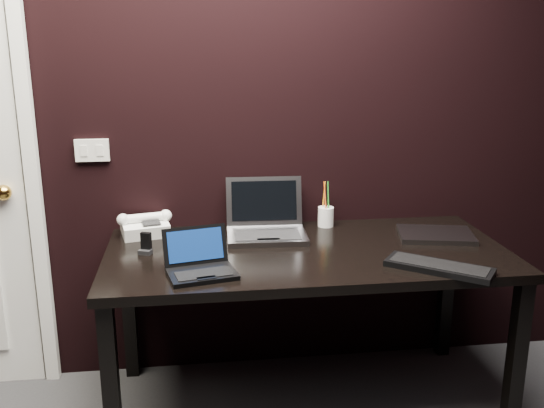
{
  "coord_description": "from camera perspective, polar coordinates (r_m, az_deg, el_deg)",
  "views": [
    {
      "loc": [
        -0.17,
        -0.99,
        1.61
      ],
      "look_at": [
        0.14,
        1.35,
        0.96
      ],
      "focal_mm": 40.0,
      "sensor_mm": 36.0,
      "label": 1
    }
  ],
  "objects": [
    {
      "name": "mobile_phone",
      "position": [
        2.58,
        -11.78,
        -3.86
      ],
      "size": [
        0.06,
        0.06,
        0.09
      ],
      "color": "black",
      "rests_on": "desk"
    },
    {
      "name": "netbook",
      "position": [
        2.33,
        -6.77,
        -5.76
      ],
      "size": [
        0.29,
        0.27,
        0.16
      ],
      "color": "black",
      "rests_on": "desk"
    },
    {
      "name": "wall_back",
      "position": [
        2.82,
        -4.12,
        9.01
      ],
      "size": [
        4.0,
        0.0,
        4.0
      ],
      "primitive_type": "plane",
      "rotation": [
        1.57,
        0.0,
        0.0
      ],
      "color": "black",
      "rests_on": "ground"
    },
    {
      "name": "wall_switch",
      "position": [
        2.86,
        -16.58,
        4.87
      ],
      "size": [
        0.15,
        0.02,
        0.1
      ],
      "color": "silver",
      "rests_on": "wall_back"
    },
    {
      "name": "desk_phone",
      "position": [
        2.82,
        -11.88,
        -2.0
      ],
      "size": [
        0.25,
        0.23,
        0.12
      ],
      "color": "white",
      "rests_on": "desk"
    },
    {
      "name": "pen_cup",
      "position": [
        2.9,
        5.08,
        -1.12
      ],
      "size": [
        0.09,
        0.09,
        0.22
      ],
      "color": "white",
      "rests_on": "desk"
    },
    {
      "name": "closed_laptop",
      "position": [
        2.84,
        15.15,
        -2.81
      ],
      "size": [
        0.37,
        0.3,
        0.02
      ],
      "color": "gray",
      "rests_on": "desk"
    },
    {
      "name": "silver_laptop",
      "position": [
        2.75,
        -0.56,
        -2.07
      ],
      "size": [
        0.37,
        0.33,
        0.24
      ],
      "color": "gray",
      "rests_on": "desk"
    },
    {
      "name": "desk",
      "position": [
        2.62,
        3.3,
        -5.9
      ],
      "size": [
        1.7,
        0.8,
        0.74
      ],
      "color": "black",
      "rests_on": "ground"
    },
    {
      "name": "ext_keyboard",
      "position": [
        2.45,
        15.44,
        -5.74
      ],
      "size": [
        0.41,
        0.36,
        0.03
      ],
      "color": "black",
      "rests_on": "desk"
    }
  ]
}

